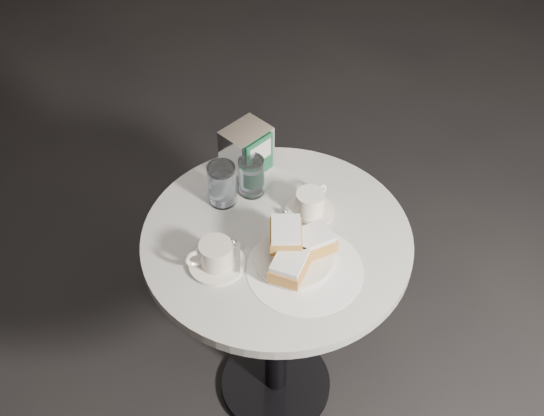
{
  "coord_description": "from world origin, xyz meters",
  "views": [
    {
      "loc": [
        -0.74,
        -0.92,
        2.04
      ],
      "look_at": [
        0.0,
        0.02,
        0.83
      ],
      "focal_mm": 45.0,
      "sensor_mm": 36.0,
      "label": 1
    }
  ],
  "objects_px": {
    "cafe_table": "(276,284)",
    "water_glass_right": "(251,177)",
    "water_glass_left": "(222,185)",
    "napkin_dispenser": "(247,151)",
    "beignet_plate": "(295,251)",
    "coffee_cup_right": "(310,204)",
    "coffee_cup_left": "(216,256)"
  },
  "relations": [
    {
      "from": "cafe_table",
      "to": "water_glass_left",
      "type": "distance_m",
      "value": 0.32
    },
    {
      "from": "cafe_table",
      "to": "water_glass_left",
      "type": "height_order",
      "value": "water_glass_left"
    },
    {
      "from": "cafe_table",
      "to": "coffee_cup_right",
      "type": "height_order",
      "value": "coffee_cup_right"
    },
    {
      "from": "water_glass_right",
      "to": "coffee_cup_left",
      "type": "bearing_deg",
      "value": -145.76
    },
    {
      "from": "beignet_plate",
      "to": "water_glass_right",
      "type": "relative_size",
      "value": 2.08
    },
    {
      "from": "beignet_plate",
      "to": "napkin_dispenser",
      "type": "bearing_deg",
      "value": 72.47
    },
    {
      "from": "water_glass_left",
      "to": "napkin_dispenser",
      "type": "distance_m",
      "value": 0.14
    },
    {
      "from": "beignet_plate",
      "to": "water_glass_right",
      "type": "height_order",
      "value": "water_glass_right"
    },
    {
      "from": "beignet_plate",
      "to": "coffee_cup_left",
      "type": "distance_m",
      "value": 0.2
    },
    {
      "from": "water_glass_left",
      "to": "cafe_table",
      "type": "bearing_deg",
      "value": -80.0
    },
    {
      "from": "beignet_plate",
      "to": "napkin_dispenser",
      "type": "xyz_separation_m",
      "value": [
        0.11,
        0.34,
        0.04
      ]
    },
    {
      "from": "cafe_table",
      "to": "coffee_cup_left",
      "type": "height_order",
      "value": "coffee_cup_left"
    },
    {
      "from": "water_glass_left",
      "to": "napkin_dispenser",
      "type": "height_order",
      "value": "napkin_dispenser"
    },
    {
      "from": "cafe_table",
      "to": "coffee_cup_right",
      "type": "bearing_deg",
      "value": 5.68
    },
    {
      "from": "coffee_cup_left",
      "to": "napkin_dispenser",
      "type": "distance_m",
      "value": 0.36
    },
    {
      "from": "napkin_dispenser",
      "to": "water_glass_left",
      "type": "bearing_deg",
      "value": -162.74
    },
    {
      "from": "beignet_plate",
      "to": "water_glass_left",
      "type": "bearing_deg",
      "value": 93.62
    },
    {
      "from": "napkin_dispenser",
      "to": "cafe_table",
      "type": "bearing_deg",
      "value": -117.53
    },
    {
      "from": "cafe_table",
      "to": "water_glass_right",
      "type": "relative_size",
      "value": 6.62
    },
    {
      "from": "beignet_plate",
      "to": "water_glass_right",
      "type": "xyz_separation_m",
      "value": [
        0.06,
        0.26,
        0.02
      ]
    },
    {
      "from": "coffee_cup_right",
      "to": "coffee_cup_left",
      "type": "bearing_deg",
      "value": 164.97
    },
    {
      "from": "coffee_cup_left",
      "to": "water_glass_left",
      "type": "bearing_deg",
      "value": 72.29
    },
    {
      "from": "water_glass_left",
      "to": "napkin_dispenser",
      "type": "xyz_separation_m",
      "value": [
        0.13,
        0.06,
        0.01
      ]
    },
    {
      "from": "coffee_cup_left",
      "to": "napkin_dispenser",
      "type": "bearing_deg",
      "value": 62.55
    },
    {
      "from": "water_glass_right",
      "to": "napkin_dispenser",
      "type": "bearing_deg",
      "value": 60.89
    },
    {
      "from": "beignet_plate",
      "to": "napkin_dispenser",
      "type": "distance_m",
      "value": 0.36
    },
    {
      "from": "water_glass_right",
      "to": "beignet_plate",
      "type": "bearing_deg",
      "value": -103.8
    },
    {
      "from": "water_glass_right",
      "to": "napkin_dispenser",
      "type": "relative_size",
      "value": 0.79
    },
    {
      "from": "water_glass_left",
      "to": "water_glass_right",
      "type": "relative_size",
      "value": 1.08
    },
    {
      "from": "coffee_cup_left",
      "to": "water_glass_right",
      "type": "bearing_deg",
      "value": 56.17
    },
    {
      "from": "coffee_cup_right",
      "to": "napkin_dispenser",
      "type": "height_order",
      "value": "napkin_dispenser"
    },
    {
      "from": "coffee_cup_right",
      "to": "water_glass_right",
      "type": "height_order",
      "value": "water_glass_right"
    }
  ]
}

